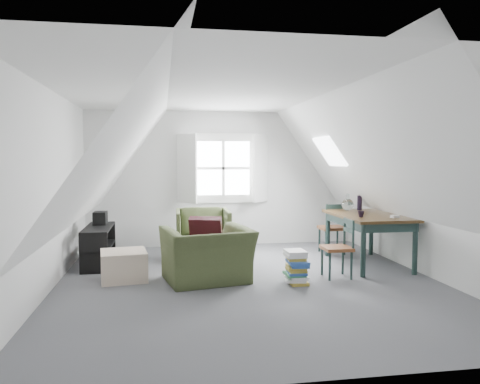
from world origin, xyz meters
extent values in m
plane|color=#505155|center=(0.00, 0.00, 0.00)|extent=(5.50, 5.50, 0.00)
plane|color=white|center=(0.00, 0.00, 2.50)|extent=(5.50, 5.50, 0.00)
plane|color=silver|center=(0.00, 2.75, 1.25)|extent=(5.00, 0.00, 5.00)
plane|color=silver|center=(0.00, -2.75, 1.25)|extent=(5.00, 0.00, 5.00)
plane|color=silver|center=(-2.50, 0.00, 1.25)|extent=(0.00, 5.50, 5.50)
plane|color=silver|center=(2.50, 0.00, 1.25)|extent=(0.00, 5.50, 5.50)
plane|color=white|center=(-1.55, 0.00, 1.78)|extent=(3.19, 5.50, 4.48)
plane|color=white|center=(1.55, 0.00, 1.78)|extent=(3.19, 5.50, 4.48)
cube|color=white|center=(0.00, 2.73, 1.45)|extent=(1.30, 0.04, 1.30)
cube|color=white|center=(-0.68, 2.57, 1.45)|extent=(0.35, 0.35, 1.25)
cube|color=white|center=(0.68, 2.57, 1.45)|extent=(0.35, 0.35, 1.25)
cube|color=white|center=(0.00, 2.72, 1.45)|extent=(1.00, 0.02, 1.00)
cube|color=white|center=(0.00, 2.70, 1.45)|extent=(1.08, 0.04, 0.05)
cube|color=white|center=(0.00, 2.70, 1.45)|extent=(0.05, 0.04, 1.08)
cube|color=white|center=(1.55, 1.30, 1.75)|extent=(0.35, 0.75, 0.47)
imported|color=#3A4424|center=(-0.55, 0.17, 0.00)|extent=(1.27, 1.16, 0.72)
imported|color=#3A4424|center=(-0.47, 1.68, 0.00)|extent=(0.89, 0.91, 0.81)
cube|color=#3D1017|center=(-0.55, 0.32, 0.63)|extent=(0.48, 0.36, 0.45)
cube|color=#C4AF99|center=(-1.65, 0.43, 0.20)|extent=(0.66, 0.66, 0.39)
cube|color=#36220E|center=(1.98, 0.75, 0.76)|extent=(0.94, 1.56, 0.04)
cube|color=#1D312E|center=(1.98, 0.75, 0.68)|extent=(0.83, 1.46, 0.12)
cylinder|color=#1D312E|center=(1.59, 0.05, 0.37)|extent=(0.07, 0.07, 0.74)
cylinder|color=#1D312E|center=(2.36, 0.05, 0.37)|extent=(0.07, 0.07, 0.74)
cylinder|color=#1D312E|center=(1.59, 1.45, 0.37)|extent=(0.07, 0.07, 0.74)
cylinder|color=#1D312E|center=(2.36, 1.45, 0.37)|extent=(0.07, 0.07, 0.74)
sphere|color=silver|center=(1.83, 1.20, 0.89)|extent=(0.19, 0.19, 0.19)
cylinder|color=silver|center=(1.83, 1.20, 1.01)|extent=(0.06, 0.06, 0.11)
cylinder|color=black|center=(2.08, 1.30, 0.90)|extent=(0.08, 0.08, 0.24)
cylinder|color=#3F2D1E|center=(2.08, 1.30, 1.17)|extent=(0.03, 0.05, 0.43)
cylinder|color=#3F2D1E|center=(2.09, 1.31, 1.17)|extent=(0.04, 0.06, 0.43)
cylinder|color=#3F2D1E|center=(2.07, 1.29, 1.17)|extent=(0.05, 0.07, 0.43)
imported|color=black|center=(1.73, 0.45, 0.78)|extent=(0.10, 0.10, 0.09)
cube|color=white|center=(2.18, 0.30, 0.80)|extent=(0.13, 0.10, 0.04)
cube|color=brown|center=(1.75, 1.67, 0.44)|extent=(0.41, 0.41, 0.05)
cylinder|color=#1D312E|center=(1.92, 1.84, 0.21)|extent=(0.03, 0.03, 0.42)
cylinder|color=#1D312E|center=(1.92, 1.51, 0.21)|extent=(0.03, 0.03, 0.42)
cylinder|color=#1D312E|center=(1.58, 1.84, 0.21)|extent=(0.03, 0.03, 0.42)
cylinder|color=#1D312E|center=(1.58, 1.51, 0.21)|extent=(0.03, 0.03, 0.42)
cylinder|color=#1D312E|center=(1.92, 1.49, 0.65)|extent=(0.03, 0.03, 0.44)
cylinder|color=#1D312E|center=(1.58, 1.49, 0.65)|extent=(0.03, 0.03, 0.44)
cube|color=#1D312E|center=(1.75, 1.49, 0.83)|extent=(0.33, 0.03, 0.08)
cube|color=#1D312E|center=(1.75, 1.49, 0.70)|extent=(0.33, 0.03, 0.06)
cube|color=brown|center=(1.23, 0.09, 0.41)|extent=(0.38, 0.38, 0.05)
cylinder|color=#1D312E|center=(1.07, 0.25, 0.19)|extent=(0.03, 0.03, 0.39)
cylinder|color=#1D312E|center=(1.38, 0.25, 0.19)|extent=(0.03, 0.03, 0.39)
cylinder|color=#1D312E|center=(1.07, -0.06, 0.19)|extent=(0.03, 0.03, 0.39)
cylinder|color=#1D312E|center=(1.38, -0.06, 0.19)|extent=(0.03, 0.03, 0.39)
cylinder|color=#1D312E|center=(1.40, 0.25, 0.60)|extent=(0.03, 0.03, 0.41)
cylinder|color=#1D312E|center=(1.40, -0.06, 0.60)|extent=(0.03, 0.03, 0.41)
cube|color=#1D312E|center=(1.40, 0.09, 0.77)|extent=(0.03, 0.31, 0.07)
cube|color=#1D312E|center=(1.40, 0.09, 0.65)|extent=(0.03, 0.31, 0.05)
cube|color=black|center=(-2.10, 1.39, 0.01)|extent=(0.39, 1.16, 0.03)
cube|color=black|center=(-2.10, 1.39, 0.29)|extent=(0.39, 1.16, 0.03)
cube|color=black|center=(-2.10, 1.39, 0.58)|extent=(0.39, 1.16, 0.03)
cube|color=black|center=(-2.10, 0.83, 0.29)|extent=(0.39, 0.03, 0.58)
cube|color=black|center=(-2.10, 1.96, 0.29)|extent=(0.39, 0.03, 0.58)
cube|color=#264C99|center=(-2.10, 1.06, 0.12)|extent=(0.17, 0.19, 0.21)
cube|color=red|center=(-2.10, 1.49, 0.12)|extent=(0.17, 0.23, 0.21)
cube|color=white|center=(-2.10, 1.20, 0.41)|extent=(0.17, 0.21, 0.19)
cube|color=black|center=(-2.10, 1.64, 0.69)|extent=(0.20, 0.28, 0.22)
cube|color=#B29933|center=(0.61, -0.13, 0.02)|extent=(0.23, 0.31, 0.04)
cube|color=white|center=(0.58, -0.11, 0.06)|extent=(0.30, 0.33, 0.04)
cube|color=white|center=(0.62, -0.14, 0.09)|extent=(0.25, 0.33, 0.04)
cube|color=#337F4C|center=(0.56, -0.13, 0.13)|extent=(0.25, 0.31, 0.03)
cube|color=#264C99|center=(0.59, -0.16, 0.16)|extent=(0.27, 0.34, 0.03)
cube|color=#B29933|center=(0.59, -0.13, 0.18)|extent=(0.23, 0.30, 0.03)
cube|color=#B29933|center=(0.59, -0.11, 0.22)|extent=(0.27, 0.34, 0.04)
cube|color=#264C99|center=(0.62, -0.15, 0.26)|extent=(0.27, 0.34, 0.04)
cube|color=#264C99|center=(0.60, -0.16, 0.30)|extent=(0.27, 0.33, 0.04)
cube|color=#B29933|center=(0.59, -0.10, 0.33)|extent=(0.25, 0.31, 0.04)
cube|color=white|center=(0.58, -0.11, 0.38)|extent=(0.25, 0.29, 0.05)
cube|color=white|center=(0.58, -0.10, 0.42)|extent=(0.25, 0.30, 0.04)
camera|label=1|loc=(-1.12, -5.93, 1.64)|focal=35.00mm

